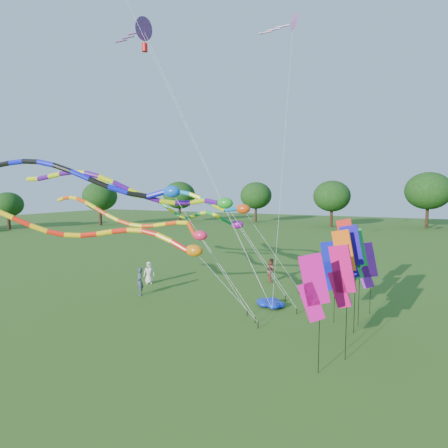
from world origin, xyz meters
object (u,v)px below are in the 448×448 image
at_px(person_a, 149,273).
at_px(person_c, 271,270).
at_px(tube_kite_orange, 139,219).
at_px(blue_nylon_heap, 271,304).
at_px(person_b, 140,281).
at_px(tube_kite_red, 109,234).

relative_size(person_a, person_c, 0.93).
height_order(tube_kite_orange, blue_nylon_heap, tube_kite_orange).
distance_m(person_a, person_b, 2.84).
xyz_separation_m(person_a, person_b, (1.22, -2.56, 0.09)).
xyz_separation_m(tube_kite_red, tube_kite_orange, (-0.70, 3.28, 0.47)).
distance_m(tube_kite_orange, person_a, 5.62).
distance_m(blue_nylon_heap, person_c, 6.07).
relative_size(tube_kite_orange, person_a, 9.26).
distance_m(tube_kite_orange, blue_nylon_heap, 8.94).
xyz_separation_m(tube_kite_red, person_b, (-1.42, 4.12, -3.48)).
height_order(tube_kite_orange, person_b, tube_kite_orange).
bearing_deg(person_c, person_a, 88.41).
xyz_separation_m(blue_nylon_heap, person_b, (-8.19, -0.98, 0.62)).
xyz_separation_m(tube_kite_orange, person_c, (5.54, 7.54, -3.97)).
bearing_deg(tube_kite_orange, person_b, 135.88).
xyz_separation_m(tube_kite_orange, blue_nylon_heap, (7.47, 1.82, -4.56)).
xyz_separation_m(blue_nylon_heap, person_c, (-1.92, 5.72, 0.59)).
bearing_deg(tube_kite_orange, blue_nylon_heap, 18.91).
relative_size(blue_nylon_heap, person_c, 0.98).
bearing_deg(blue_nylon_heap, person_c, 108.59).
height_order(tube_kite_red, tube_kite_orange, tube_kite_orange).
bearing_deg(person_a, person_b, -98.26).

